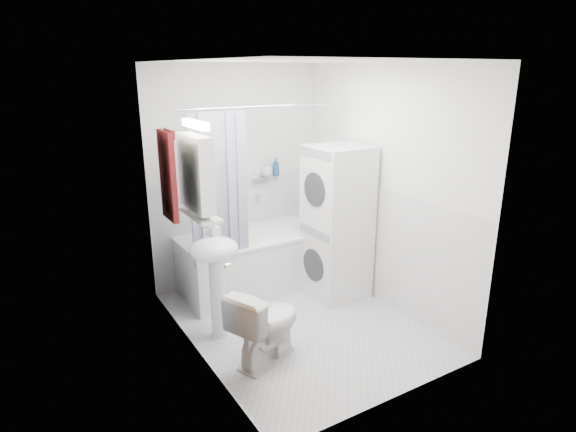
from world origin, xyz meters
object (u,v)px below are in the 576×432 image
bathtub (256,258)px  sink (215,265)px  toilet (266,324)px  washer_dryer (337,223)px

bathtub → sink: 1.14m
sink → toilet: sink is taller
sink → toilet: bearing=-70.0°
sink → washer_dryer: washer_dryer is taller
washer_dryer → toilet: bearing=-150.9°
bathtub → sink: sink is taller
bathtub → sink: bearing=-136.5°
washer_dryer → toilet: size_ratio=2.39×
washer_dryer → toilet: 1.50m
bathtub → toilet: bearing=-114.3°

